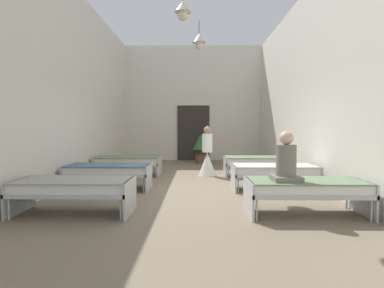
{
  "coord_description": "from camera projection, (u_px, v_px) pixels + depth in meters",
  "views": [
    {
      "loc": [
        0.11,
        -6.6,
        1.42
      ],
      "look_at": [
        0.0,
        1.63,
        0.96
      ],
      "focal_mm": 26.93,
      "sensor_mm": 36.0,
      "label": 1
    }
  ],
  "objects": [
    {
      "name": "bed_left_row_1",
      "position": [
        109.0,
        170.0,
        6.67
      ],
      "size": [
        1.9,
        0.84,
        0.57
      ],
      "color": "#B7BCC1",
      "rests_on": "ground"
    },
    {
      "name": "room_shell",
      "position": [
        192.0,
        88.0,
        7.82
      ],
      "size": [
        6.32,
        12.28,
        4.99
      ],
      "color": "silver",
      "rests_on": "ground"
    },
    {
      "name": "nurse_near_aisle",
      "position": [
        207.0,
        158.0,
        8.6
      ],
      "size": [
        0.52,
        0.52,
        1.49
      ],
      "rotation": [
        0.0,
        0.0,
        1.1
      ],
      "color": "white",
      "rests_on": "ground"
    },
    {
      "name": "bed_left_row_2",
      "position": [
        128.0,
        161.0,
        8.57
      ],
      "size": [
        1.9,
        0.84,
        0.57
      ],
      "color": "#B7BCC1",
      "rests_on": "ground"
    },
    {
      "name": "bed_right_row_0",
      "position": [
        305.0,
        188.0,
        4.72
      ],
      "size": [
        1.9,
        0.84,
        0.57
      ],
      "color": "#B7BCC1",
      "rests_on": "ground"
    },
    {
      "name": "bed_right_row_2",
      "position": [
        257.0,
        161.0,
        8.51
      ],
      "size": [
        1.9,
        0.84,
        0.57
      ],
      "color": "#B7BCC1",
      "rests_on": "ground"
    },
    {
      "name": "ground_plane",
      "position": [
        191.0,
        191.0,
        6.67
      ],
      "size": [
        6.52,
        12.68,
        0.1
      ],
      "primitive_type": "cube",
      "color": "#7A6B56"
    },
    {
      "name": "bed_right_row_1",
      "position": [
        274.0,
        171.0,
        6.62
      ],
      "size": [
        1.9,
        0.84,
        0.57
      ],
      "color": "#B7BCC1",
      "rests_on": "ground"
    },
    {
      "name": "bed_left_row_0",
      "position": [
        74.0,
        187.0,
        4.77
      ],
      "size": [
        1.9,
        0.84,
        0.57
      ],
      "color": "#B7BCC1",
      "rests_on": "ground"
    },
    {
      "name": "patient_seated_primary",
      "position": [
        286.0,
        163.0,
        4.62
      ],
      "size": [
        0.44,
        0.44,
        0.8
      ],
      "color": "slate",
      "rests_on": "bed_right_row_0"
    },
    {
      "name": "potted_plant",
      "position": [
        201.0,
        145.0,
        11.64
      ],
      "size": [
        0.61,
        0.61,
        1.18
      ],
      "color": "brown",
      "rests_on": "ground"
    }
  ]
}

